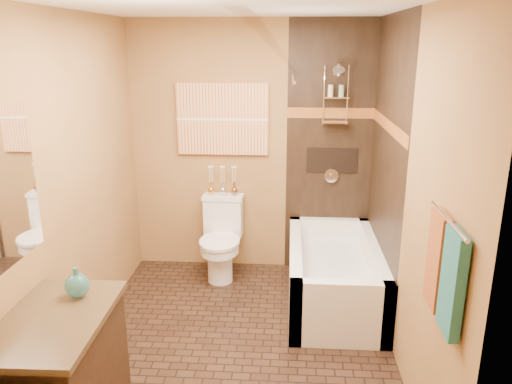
# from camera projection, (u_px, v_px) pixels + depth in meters

# --- Properties ---
(floor) EXTENTS (3.00, 3.00, 0.00)m
(floor) POSITION_uv_depth(u_px,v_px,m) (237.00, 345.00, 3.90)
(floor) COLOR black
(floor) RESTS_ON ground
(wall_left) EXTENTS (0.02, 3.00, 2.50)m
(wall_left) POSITION_uv_depth(u_px,v_px,m) (71.00, 189.00, 3.62)
(wall_left) COLOR #A4773F
(wall_left) RESTS_ON floor
(wall_right) EXTENTS (0.02, 3.00, 2.50)m
(wall_right) POSITION_uv_depth(u_px,v_px,m) (407.00, 196.00, 3.46)
(wall_right) COLOR #A4773F
(wall_right) RESTS_ON floor
(wall_back) EXTENTS (2.40, 0.02, 2.50)m
(wall_back) POSITION_uv_depth(u_px,v_px,m) (252.00, 149.00, 4.97)
(wall_back) COLOR #A4773F
(wall_back) RESTS_ON floor
(wall_front) EXTENTS (2.40, 0.02, 2.50)m
(wall_front) POSITION_uv_depth(u_px,v_px,m) (197.00, 295.00, 2.11)
(wall_front) COLOR #A4773F
(wall_front) RESTS_ON floor
(ceiling) EXTENTS (3.00, 3.00, 0.00)m
(ceiling) POSITION_uv_depth(u_px,v_px,m) (233.00, 5.00, 3.18)
(ceiling) COLOR silver
(ceiling) RESTS_ON wall_back
(alcove_tile_back) EXTENTS (0.85, 0.01, 2.50)m
(alcove_tile_back) POSITION_uv_depth(u_px,v_px,m) (330.00, 151.00, 4.91)
(alcove_tile_back) COLOR black
(alcove_tile_back) RESTS_ON wall_back
(alcove_tile_right) EXTENTS (0.01, 1.50, 2.50)m
(alcove_tile_right) POSITION_uv_depth(u_px,v_px,m) (386.00, 169.00, 4.18)
(alcove_tile_right) COLOR black
(alcove_tile_right) RESTS_ON wall_right
(mosaic_band_back) EXTENTS (0.85, 0.01, 0.10)m
(mosaic_band_back) POSITION_uv_depth(u_px,v_px,m) (331.00, 113.00, 4.80)
(mosaic_band_back) COLOR brown
(mosaic_band_back) RESTS_ON alcove_tile_back
(mosaic_band_right) EXTENTS (0.01, 1.50, 0.10)m
(mosaic_band_right) POSITION_uv_depth(u_px,v_px,m) (388.00, 126.00, 4.07)
(mosaic_band_right) COLOR brown
(mosaic_band_right) RESTS_ON alcove_tile_right
(alcove_niche) EXTENTS (0.50, 0.01, 0.25)m
(alcove_niche) POSITION_uv_depth(u_px,v_px,m) (332.00, 161.00, 4.93)
(alcove_niche) COLOR black
(alcove_niche) RESTS_ON alcove_tile_back
(shower_fixtures) EXTENTS (0.24, 0.33, 1.16)m
(shower_fixtures) POSITION_uv_depth(u_px,v_px,m) (335.00, 110.00, 4.69)
(shower_fixtures) COLOR silver
(shower_fixtures) RESTS_ON floor
(curtain_rod) EXTENTS (0.03, 1.55, 0.03)m
(curtain_rod) POSITION_uv_depth(u_px,v_px,m) (294.00, 75.00, 4.01)
(curtain_rod) COLOR silver
(curtain_rod) RESTS_ON wall_back
(towel_bar) EXTENTS (0.02, 0.55, 0.02)m
(towel_bar) POSITION_uv_depth(u_px,v_px,m) (448.00, 220.00, 2.41)
(towel_bar) COLOR silver
(towel_bar) RESTS_ON wall_right
(towel_teal) EXTENTS (0.05, 0.22, 0.52)m
(towel_teal) POSITION_uv_depth(u_px,v_px,m) (452.00, 283.00, 2.36)
(towel_teal) COLOR #1C5D5D
(towel_teal) RESTS_ON towel_bar
(towel_rust) EXTENTS (0.05, 0.22, 0.52)m
(towel_rust) POSITION_uv_depth(u_px,v_px,m) (437.00, 260.00, 2.61)
(towel_rust) COLOR brown
(towel_rust) RESTS_ON towel_bar
(sunset_painting) EXTENTS (0.90, 0.04, 0.70)m
(sunset_painting) POSITION_uv_depth(u_px,v_px,m) (223.00, 119.00, 4.88)
(sunset_painting) COLOR #C35A2E
(sunset_painting) RESTS_ON wall_back
(bathtub) EXTENTS (0.80, 1.50, 0.55)m
(bathtub) POSITION_uv_depth(u_px,v_px,m) (334.00, 279.00, 4.50)
(bathtub) COLOR white
(bathtub) RESTS_ON floor
(toilet) EXTENTS (0.41, 0.60, 0.80)m
(toilet) POSITION_uv_depth(u_px,v_px,m) (221.00, 238.00, 4.96)
(toilet) COLOR white
(toilet) RESTS_ON floor
(vanity) EXTENTS (0.57, 0.92, 0.81)m
(vanity) POSITION_uv_depth(u_px,v_px,m) (60.00, 378.00, 2.89)
(vanity) COLOR black
(vanity) RESTS_ON floor
(teal_bottle) EXTENTS (0.18, 0.18, 0.23)m
(teal_bottle) POSITION_uv_depth(u_px,v_px,m) (77.00, 282.00, 2.97)
(teal_bottle) COLOR #277676
(teal_bottle) RESTS_ON vanity
(bud_vases) EXTENTS (0.30, 0.06, 0.29)m
(bud_vases) POSITION_uv_depth(u_px,v_px,m) (223.00, 180.00, 4.97)
(bud_vases) COLOR gold
(bud_vases) RESTS_ON toilet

